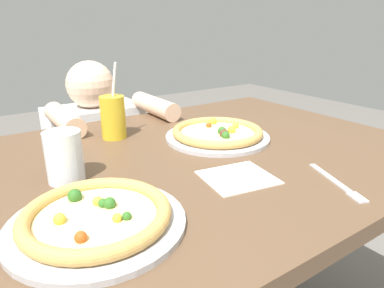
{
  "coord_description": "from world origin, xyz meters",
  "views": [
    {
      "loc": [
        -0.55,
        -0.74,
        1.1
      ],
      "look_at": [
        -0.05,
        -0.0,
        0.78
      ],
      "focal_mm": 32.11,
      "sensor_mm": 36.0,
      "label": 1
    }
  ],
  "objects_px": {
    "pizza_far": "(218,134)",
    "diner_seated": "(100,179)",
    "drink_cup_colored": "(113,117)",
    "water_cup_clear": "(64,156)",
    "pizza_near": "(97,218)",
    "fork": "(338,183)"
  },
  "relations": [
    {
      "from": "pizza_near",
      "to": "water_cup_clear",
      "type": "distance_m",
      "value": 0.23
    },
    {
      "from": "drink_cup_colored",
      "to": "water_cup_clear",
      "type": "distance_m",
      "value": 0.32
    },
    {
      "from": "water_cup_clear",
      "to": "diner_seated",
      "type": "bearing_deg",
      "value": 66.07
    },
    {
      "from": "pizza_near",
      "to": "water_cup_clear",
      "type": "xyz_separation_m",
      "value": [
        0.01,
        0.23,
        0.04
      ]
    },
    {
      "from": "pizza_far",
      "to": "drink_cup_colored",
      "type": "xyz_separation_m",
      "value": [
        -0.26,
        0.2,
        0.05
      ]
    },
    {
      "from": "drink_cup_colored",
      "to": "water_cup_clear",
      "type": "height_order",
      "value": "drink_cup_colored"
    },
    {
      "from": "drink_cup_colored",
      "to": "water_cup_clear",
      "type": "bearing_deg",
      "value": -132.22
    },
    {
      "from": "drink_cup_colored",
      "to": "water_cup_clear",
      "type": "xyz_separation_m",
      "value": [
        -0.21,
        -0.24,
        -0.01
      ]
    },
    {
      "from": "pizza_near",
      "to": "fork",
      "type": "relative_size",
      "value": 1.65
    },
    {
      "from": "pizza_near",
      "to": "diner_seated",
      "type": "xyz_separation_m",
      "value": [
        0.29,
        0.87,
        -0.34
      ]
    },
    {
      "from": "pizza_near",
      "to": "diner_seated",
      "type": "relative_size",
      "value": 0.34
    },
    {
      "from": "water_cup_clear",
      "to": "pizza_near",
      "type": "bearing_deg",
      "value": -92.08
    },
    {
      "from": "pizza_far",
      "to": "drink_cup_colored",
      "type": "height_order",
      "value": "drink_cup_colored"
    },
    {
      "from": "pizza_near",
      "to": "drink_cup_colored",
      "type": "relative_size",
      "value": 1.36
    },
    {
      "from": "pizza_far",
      "to": "fork",
      "type": "xyz_separation_m",
      "value": [
        0.03,
        -0.41,
        -0.02
      ]
    },
    {
      "from": "pizza_near",
      "to": "drink_cup_colored",
      "type": "xyz_separation_m",
      "value": [
        0.22,
        0.46,
        0.05
      ]
    },
    {
      "from": "pizza_far",
      "to": "diner_seated",
      "type": "distance_m",
      "value": 0.72
    },
    {
      "from": "pizza_far",
      "to": "fork",
      "type": "distance_m",
      "value": 0.41
    },
    {
      "from": "fork",
      "to": "diner_seated",
      "type": "height_order",
      "value": "diner_seated"
    },
    {
      "from": "fork",
      "to": "diner_seated",
      "type": "relative_size",
      "value": 0.2
    },
    {
      "from": "pizza_far",
      "to": "fork",
      "type": "bearing_deg",
      "value": -86.32
    },
    {
      "from": "drink_cup_colored",
      "to": "fork",
      "type": "xyz_separation_m",
      "value": [
        0.29,
        -0.6,
        -0.07
      ]
    }
  ]
}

